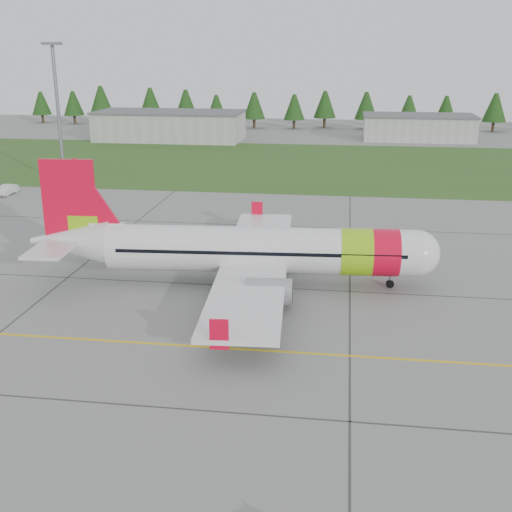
# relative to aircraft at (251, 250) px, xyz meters

# --- Properties ---
(ground) EXTENTS (320.00, 320.00, 0.00)m
(ground) POSITION_rel_aircraft_xyz_m (-1.46, -20.72, -3.08)
(ground) COLOR gray
(ground) RESTS_ON ground
(aircraft) EXTENTS (35.29, 32.54, 10.68)m
(aircraft) POSITION_rel_aircraft_xyz_m (0.00, 0.00, 0.00)
(aircraft) COLOR silver
(aircraft) RESTS_ON ground
(service_van) EXTENTS (1.47, 1.39, 4.20)m
(service_van) POSITION_rel_aircraft_xyz_m (-39.16, 30.82, -0.98)
(service_van) COLOR silver
(service_van) RESTS_ON ground
(grass_strip) EXTENTS (320.00, 50.00, 0.03)m
(grass_strip) POSITION_rel_aircraft_xyz_m (-1.46, 61.28, -3.07)
(grass_strip) COLOR #30561E
(grass_strip) RESTS_ON ground
(taxi_guideline) EXTENTS (120.00, 0.25, 0.02)m
(taxi_guideline) POSITION_rel_aircraft_xyz_m (-1.46, -12.72, -3.07)
(taxi_guideline) COLOR gold
(taxi_guideline) RESTS_ON ground
(hangar_west) EXTENTS (32.00, 14.00, 6.00)m
(hangar_west) POSITION_rel_aircraft_xyz_m (-31.46, 89.28, -0.08)
(hangar_west) COLOR #A8A8A3
(hangar_west) RESTS_ON ground
(hangar_east) EXTENTS (24.00, 12.00, 5.20)m
(hangar_east) POSITION_rel_aircraft_xyz_m (23.54, 97.28, -0.48)
(hangar_east) COLOR #A8A8A3
(hangar_east) RESTS_ON ground
(floodlight_mast) EXTENTS (0.50, 0.50, 20.00)m
(floodlight_mast) POSITION_rel_aircraft_xyz_m (-33.46, 37.28, 6.92)
(floodlight_mast) COLOR slate
(floodlight_mast) RESTS_ON ground
(treeline) EXTENTS (160.00, 8.00, 10.00)m
(treeline) POSITION_rel_aircraft_xyz_m (-1.46, 117.28, 1.92)
(treeline) COLOR #1C3F14
(treeline) RESTS_ON ground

